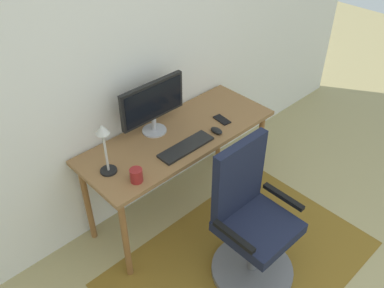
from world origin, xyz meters
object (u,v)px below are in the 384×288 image
desk (179,143)px  office_chair (250,230)px  coffee_cup (136,175)px  keyboard (186,147)px  cell_phone (222,120)px  monitor (152,103)px  computer_mouse (216,130)px  desk_lamp (104,142)px

desk → office_chair: 0.82m
coffee_cup → desk: bearing=19.8°
keyboard → cell_phone: keyboard is taller
monitor → office_chair: (0.05, -0.92, -0.59)m
desk → computer_mouse: (0.22, -0.17, 0.10)m
desk_lamp → coffee_cup: bearing=-68.6°
keyboard → desk: bearing=65.3°
keyboard → office_chair: size_ratio=0.41×
desk → desk_lamp: size_ratio=4.12×
monitor → office_chair: size_ratio=0.51×
desk → keyboard: (-0.07, -0.16, 0.09)m
desk → keyboard: keyboard is taller
cell_phone → desk_lamp: 1.00m
monitor → computer_mouse: size_ratio=5.12×
monitor → keyboard: (0.03, -0.31, -0.23)m
coffee_cup → desk_lamp: bearing=111.4°
monitor → computer_mouse: (0.32, -0.33, -0.22)m
cell_phone → computer_mouse: bearing=-144.9°
monitor → cell_phone: (0.46, -0.25, -0.23)m
keyboard → cell_phone: 0.44m
monitor → computer_mouse: monitor is taller
desk → computer_mouse: computer_mouse is taller
keyboard → cell_phone: (0.43, 0.06, -0.00)m
monitor → office_chair: bearing=-87.2°
computer_mouse → desk_lamp: 0.87m
monitor → desk_lamp: size_ratio=1.45×
computer_mouse → office_chair: office_chair is taller
desk → computer_mouse: bearing=-39.0°
monitor → desk_lamp: monitor is taller
desk_lamp → keyboard: bearing=-17.2°
desk → cell_phone: cell_phone is taller
desk → coffee_cup: coffee_cup is taller
desk → keyboard: size_ratio=3.51×
cell_phone → coffee_cup: bearing=-167.8°
desk_lamp → office_chair: (0.55, -0.78, -0.59)m
monitor → coffee_cup: bearing=-141.2°
keyboard → computer_mouse: bearing=-3.5°
cell_phone → office_chair: 0.87m
computer_mouse → cell_phone: computer_mouse is taller
cell_phone → office_chair: size_ratio=0.13×
keyboard → office_chair: 0.71m
desk_lamp → office_chair: size_ratio=0.35×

